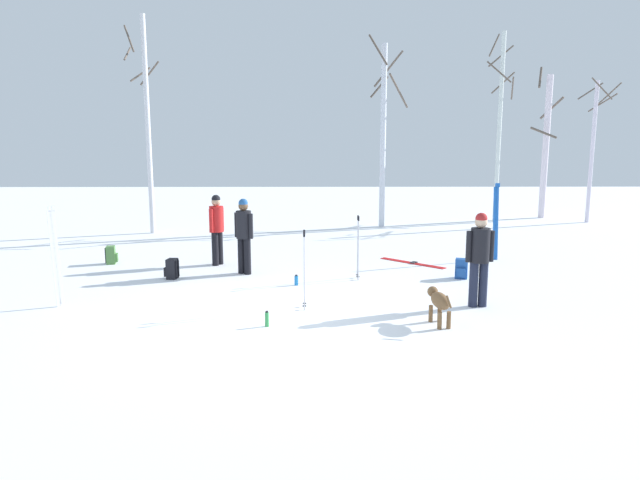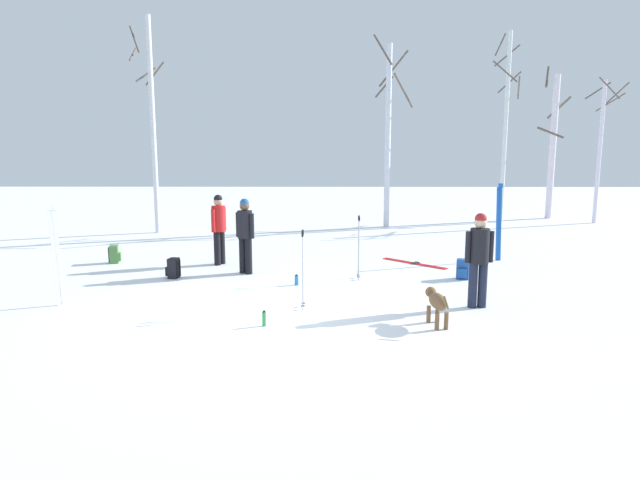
# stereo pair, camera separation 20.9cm
# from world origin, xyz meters

# --- Properties ---
(ground_plane) EXTENTS (60.00, 60.00, 0.00)m
(ground_plane) POSITION_xyz_m (0.00, 0.00, 0.00)
(ground_plane) COLOR white
(person_0) EXTENTS (0.34, 0.47, 1.72)m
(person_0) POSITION_xyz_m (-1.95, 4.26, 0.98)
(person_0) COLOR black
(person_0) RESTS_ON ground_plane
(person_1) EXTENTS (0.52, 0.34, 1.72)m
(person_1) POSITION_xyz_m (3.38, 0.60, 0.98)
(person_1) COLOR #1E2338
(person_1) RESTS_ON ground_plane
(person_2) EXTENTS (0.45, 0.34, 1.72)m
(person_2) POSITION_xyz_m (-1.17, 3.28, 0.98)
(person_2) COLOR black
(person_2) RESTS_ON ground_plane
(dog) EXTENTS (0.31, 0.89, 0.57)m
(dog) POSITION_xyz_m (2.45, -0.43, 0.39)
(dog) COLOR brown
(dog) RESTS_ON ground_plane
(ski_pair_planted_0) EXTENTS (0.15, 0.12, 1.84)m
(ski_pair_planted_0) POSITION_xyz_m (-4.21, 0.65, 0.92)
(ski_pair_planted_0) COLOR white
(ski_pair_planted_0) RESTS_ON ground_plane
(ski_pair_planted_1) EXTENTS (0.19, 0.02, 1.95)m
(ski_pair_planted_1) POSITION_xyz_m (5.00, 4.80, 0.97)
(ski_pair_planted_1) COLOR blue
(ski_pair_planted_1) RESTS_ON ground_plane
(ski_pair_lying_0) EXTENTS (1.44, 1.40, 0.05)m
(ski_pair_lying_0) POSITION_xyz_m (2.85, 4.38, 0.01)
(ski_pair_lying_0) COLOR red
(ski_pair_lying_0) RESTS_ON ground_plane
(ski_poles_0) EXTENTS (0.07, 0.27, 1.39)m
(ski_poles_0) POSITION_xyz_m (1.37, 2.75, 0.74)
(ski_poles_0) COLOR #B2B2BC
(ski_poles_0) RESTS_ON ground_plane
(ski_poles_1) EXTENTS (0.07, 0.27, 1.42)m
(ski_poles_1) POSITION_xyz_m (0.24, 0.50, 0.76)
(ski_poles_1) COLOR #B2B2BC
(ski_poles_1) RESTS_ON ground_plane
(backpack_0) EXTENTS (0.31, 0.33, 0.44)m
(backpack_0) POSITION_xyz_m (3.65, 2.78, 0.21)
(backpack_0) COLOR #1E4C99
(backpack_0) RESTS_ON ground_plane
(backpack_1) EXTENTS (0.32, 0.30, 0.44)m
(backpack_1) POSITION_xyz_m (-4.59, 4.41, 0.21)
(backpack_1) COLOR #4C7F3F
(backpack_1) RESTS_ON ground_plane
(backpack_2) EXTENTS (0.31, 0.28, 0.44)m
(backpack_2) POSITION_xyz_m (-2.71, 2.82, 0.21)
(backpack_2) COLOR black
(backpack_2) RESTS_ON ground_plane
(water_bottle_0) EXTENTS (0.08, 0.08, 0.22)m
(water_bottle_0) POSITION_xyz_m (0.04, 2.20, 0.10)
(water_bottle_0) COLOR #1E72BF
(water_bottle_0) RESTS_ON ground_plane
(water_bottle_1) EXTENTS (0.07, 0.07, 0.26)m
(water_bottle_1) POSITION_xyz_m (-0.35, -0.51, 0.12)
(water_bottle_1) COLOR green
(water_bottle_1) RESTS_ON ground_plane
(birch_tree_0) EXTENTS (1.05, 1.17, 6.94)m
(birch_tree_0) POSITION_xyz_m (-4.97, 9.33, 3.62)
(birch_tree_0) COLOR silver
(birch_tree_0) RESTS_ON ground_plane
(birch_tree_1) EXTENTS (1.45, 1.58, 6.60)m
(birch_tree_1) POSITION_xyz_m (2.84, 10.78, 3.36)
(birch_tree_1) COLOR silver
(birch_tree_1) RESTS_ON ground_plane
(birch_tree_2) EXTENTS (1.19, 1.20, 6.96)m
(birch_tree_2) POSITION_xyz_m (7.29, 11.99, 3.67)
(birch_tree_2) COLOR silver
(birch_tree_2) RESTS_ON ground_plane
(birch_tree_3) EXTENTS (1.37, 1.38, 5.92)m
(birch_tree_3) POSITION_xyz_m (9.54, 13.16, 2.90)
(birch_tree_3) COLOR silver
(birch_tree_3) RESTS_ON ground_plane
(birch_tree_4) EXTENTS (1.25, 1.17, 5.27)m
(birch_tree_4) POSITION_xyz_m (10.76, 11.81, 2.81)
(birch_tree_4) COLOR silver
(birch_tree_4) RESTS_ON ground_plane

